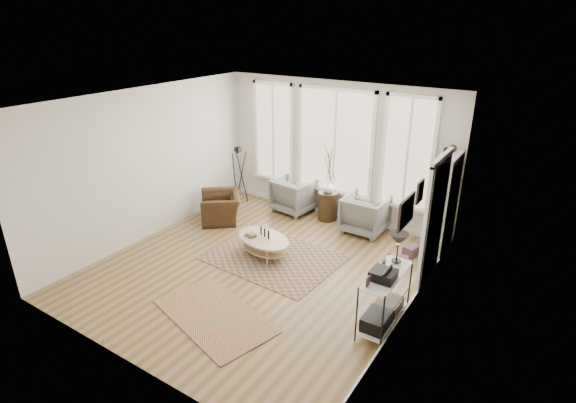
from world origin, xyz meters
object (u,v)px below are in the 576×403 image
Objects in this scene: coffee_table at (263,241)px; armchair_left at (295,195)px; bookcase at (443,206)px; side_table at (328,183)px; accent_chair at (221,207)px; armchair_right at (365,214)px; low_shelf at (385,294)px.

armchair_left is at bearing 106.22° from coffee_table.
bookcase is 2.43m from side_table.
side_table reaches higher than accent_chair.
armchair_right is at bearing -6.89° from side_table.
low_shelf reaches higher than accent_chair.
coffee_table is at bearing 164.65° from low_shelf.
coffee_table is 1.40× the size of accent_chair.
side_table reaches higher than armchair_left.
low_shelf is 1.41× the size of accent_chair.
bookcase reaches higher than armchair_right.
bookcase reaches higher than low_shelf.
bookcase reaches higher than coffee_table.
bookcase is at bearing 34.17° from coffee_table.
low_shelf is at bearing 147.21° from armchair_left.
armchair_right is (1.74, -0.11, -0.00)m from armchair_left.
side_table is at bearing -6.66° from armchair_right.
armchair_right is (1.15, 1.92, 0.10)m from coffee_table.
low_shelf is 4.21m from armchair_left.
armchair_right is 0.91× the size of accent_chair.
armchair_right is at bearing 70.99° from accent_chair.
coffee_table is 2.12m from armchair_left.
armchair_left reaches higher than accent_chair.
low_shelf is 4.51m from accent_chair.
side_table is at bearing 174.69° from bookcase.
bookcase is 1.58× the size of low_shelf.
accent_chair is (-1.90, -1.27, -0.54)m from side_table.
accent_chair is at bearing -166.38° from bookcase.
low_shelf is 2.71m from coffee_table.
armchair_left is (-3.25, 0.22, -0.57)m from bookcase.
side_table is at bearing 83.33° from coffee_table.
low_shelf is at bearing 29.48° from accent_chair.
bookcase is 1.60× the size of coffee_table.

